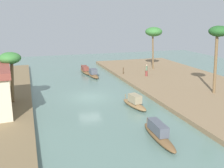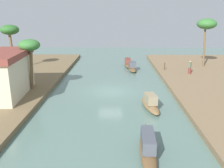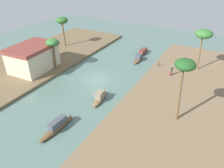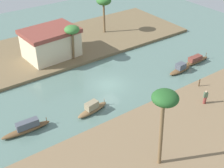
{
  "view_description": "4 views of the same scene",
  "coord_description": "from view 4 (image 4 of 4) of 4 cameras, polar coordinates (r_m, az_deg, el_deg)",
  "views": [
    {
      "loc": [
        -28.06,
        6.41,
        8.95
      ],
      "look_at": [
        1.83,
        -3.3,
        0.85
      ],
      "focal_mm": 42.13,
      "sensor_mm": 36.0,
      "label": 1
    },
    {
      "loc": [
        -24.49,
        -0.6,
        8.0
      ],
      "look_at": [
        0.27,
        -0.15,
        0.75
      ],
      "focal_mm": 38.88,
      "sensor_mm": 36.0,
      "label": 2
    },
    {
      "loc": [
        -24.58,
        -16.59,
        16.51
      ],
      "look_at": [
        -0.79,
        -3.24,
        0.47
      ],
      "focal_mm": 33.86,
      "sensor_mm": 36.0,
      "label": 3
    },
    {
      "loc": [
        -18.45,
        -26.71,
        20.83
      ],
      "look_at": [
        -0.16,
        -0.95,
        0.67
      ],
      "focal_mm": 48.27,
      "sensor_mm": 36.0,
      "label": 4
    }
  ],
  "objects": [
    {
      "name": "sampan_with_tall_canopy",
      "position": [
        33.74,
        -3.77,
        -4.65
      ],
      "size": [
        4.22,
        1.63,
        1.34
      ],
      "rotation": [
        0.0,
        0.0,
        0.16
      ],
      "color": "brown",
      "rests_on": "river_water"
    },
    {
      "name": "palm_tree_left_near",
      "position": [
        23.9,
        9.96,
        -3.43
      ],
      "size": [
        2.17,
        2.17,
        7.56
      ],
      "color": "brown",
      "rests_on": "riverbank_left"
    },
    {
      "name": "palm_tree_right_tall",
      "position": [
        42.28,
        -7.59,
        9.96
      ],
      "size": [
        2.12,
        2.12,
        5.12
      ],
      "color": "brown",
      "rests_on": "riverbank_right"
    },
    {
      "name": "mooring_post",
      "position": [
        38.8,
        16.21,
        0.24
      ],
      "size": [
        0.14,
        0.14,
        0.99
      ],
      "primitive_type": "cylinder",
      "color": "#4C3823",
      "rests_on": "riverbank_left"
    },
    {
      "name": "riverbank_left",
      "position": [
        30.66,
        14.24,
        -10.99
      ],
      "size": [
        42.56,
        14.4,
        0.44
      ],
      "primitive_type": "cube",
      "color": "#846B4C",
      "rests_on": "ground"
    },
    {
      "name": "sampan_midstream",
      "position": [
        45.01,
        15.44,
        4.31
      ],
      "size": [
        5.36,
        0.96,
        1.09
      ],
      "rotation": [
        0.0,
        0.0,
        0.0
      ],
      "color": "brown",
      "rests_on": "river_water"
    },
    {
      "name": "palm_tree_right_short",
      "position": [
        51.11,
        -1.56,
        15.24
      ],
      "size": [
        2.46,
        2.46,
        6.1
      ],
      "color": "brown",
      "rests_on": "riverbank_right"
    },
    {
      "name": "riverbank_right",
      "position": [
        48.82,
        -9.79,
        7.07
      ],
      "size": [
        42.56,
        14.4,
        0.44
      ],
      "primitive_type": "cube",
      "color": "brown",
      "rests_on": "ground"
    },
    {
      "name": "sampan_foreground",
      "position": [
        42.23,
        12.77,
        2.81
      ],
      "size": [
        3.96,
        1.27,
        1.27
      ],
      "rotation": [
        0.0,
        0.0,
        0.06
      ],
      "color": "brown",
      "rests_on": "river_water"
    },
    {
      "name": "river_water",
      "position": [
        38.58,
        -0.62,
        -0.15
      ],
      "size": [
        69.58,
        69.58,
        0.0
      ],
      "primitive_type": "plane",
      "color": "slate",
      "rests_on": "ground"
    },
    {
      "name": "riverside_building",
      "position": [
        44.63,
        -11.52,
        7.67
      ],
      "size": [
        8.04,
        6.09,
        4.15
      ],
      "rotation": [
        0.0,
        0.0,
        0.07
      ],
      "color": "beige",
      "rests_on": "riverbank_right"
    },
    {
      "name": "sampan_near_left_bank",
      "position": [
        32.31,
        -15.87,
        -8.0
      ],
      "size": [
        5.16,
        1.14,
        1.29
      ],
      "rotation": [
        0.0,
        0.0,
        -0.04
      ],
      "color": "brown",
      "rests_on": "river_water"
    },
    {
      "name": "person_on_near_bank",
      "position": [
        35.71,
        17.24,
        -2.5
      ],
      "size": [
        0.5,
        0.49,
        1.7
      ],
      "rotation": [
        0.0,
        0.0,
        5.78
      ],
      "color": "brown",
      "rests_on": "riverbank_left"
    }
  ]
}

